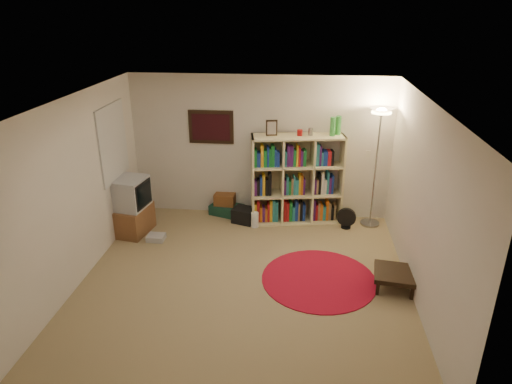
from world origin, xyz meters
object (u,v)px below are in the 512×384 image
at_px(bookshelf, 295,181).
at_px(suitcase, 227,209).
at_px(side_table, 395,274).
at_px(tv_stand, 132,207).
at_px(floor_fan, 346,218).
at_px(floor_lamp, 380,129).

bearing_deg(bookshelf, suitcase, 164.85).
bearing_deg(side_table, tv_stand, 163.44).
bearing_deg(side_table, floor_fan, 106.43).
bearing_deg(floor_fan, bookshelf, 174.94).
xyz_separation_m(floor_fan, tv_stand, (-3.55, -0.52, 0.28)).
bearing_deg(tv_stand, bookshelf, 25.03).
distance_m(bookshelf, side_table, 2.46).
xyz_separation_m(floor_lamp, suitcase, (-2.56, 0.15, -1.61)).
relative_size(floor_lamp, suitcase, 3.18).
xyz_separation_m(tv_stand, side_table, (4.06, -1.21, -0.26)).
distance_m(tv_stand, side_table, 4.24).
relative_size(bookshelf, floor_lamp, 0.91).
bearing_deg(side_table, bookshelf, 125.74).
bearing_deg(floor_fan, floor_lamp, 33.41).
bearing_deg(floor_lamp, tv_stand, -169.77).
bearing_deg(bookshelf, tv_stand, -173.78).
xyz_separation_m(floor_fan, side_table, (0.51, -1.73, 0.02)).
xyz_separation_m(bookshelf, floor_fan, (0.89, -0.22, -0.57)).
distance_m(suitcase, side_table, 3.36).
relative_size(floor_fan, side_table, 0.60).
bearing_deg(floor_lamp, side_table, -87.61).
height_order(tv_stand, suitcase, tv_stand).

